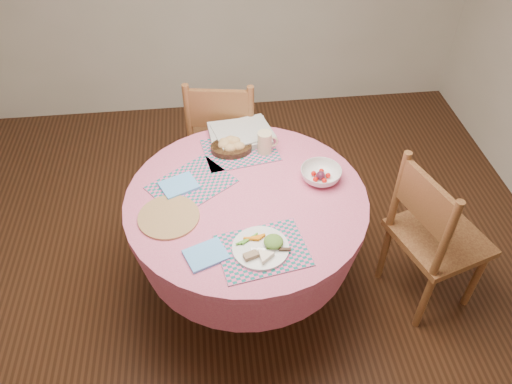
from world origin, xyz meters
TOP-DOWN VIEW (x-y plane):
  - ground at (0.00, 0.00)m, footprint 4.00×4.00m
  - room_envelope at (0.00, 0.00)m, footprint 4.01×4.01m
  - dining_table at (0.00, 0.00)m, footprint 1.24×1.24m
  - chair_right at (0.98, -0.16)m, footprint 0.55×0.57m
  - chair_back at (-0.07, 0.82)m, footprint 0.53×0.51m
  - placemat_front at (0.04, -0.36)m, footprint 0.45×0.36m
  - placemat_left at (-0.27, 0.12)m, footprint 0.50×0.48m
  - placemat_back at (0.00, 0.38)m, footprint 0.45×0.36m
  - wicker_trivet at (-0.39, -0.10)m, footprint 0.30×0.30m
  - napkin_near at (-0.22, -0.36)m, footprint 0.22×0.20m
  - napkin_far at (-0.34, 0.11)m, footprint 0.22×0.20m
  - dinner_plate at (0.04, -0.36)m, footprint 0.26×0.26m
  - bread_bowl at (-0.05, 0.38)m, footprint 0.23×0.23m
  - latte_mug at (0.14, 0.35)m, footprint 0.12×0.08m
  - fruit_bowl at (0.40, 0.09)m, footprint 0.27×0.27m
  - newspaper_stack at (0.01, 0.50)m, footprint 0.39×0.32m

SIDE VIEW (x-z plane):
  - ground at x=0.00m, z-range 0.00..0.00m
  - chair_right at x=0.98m, z-range 0.02..1.01m
  - chair_back at x=-0.07m, z-range 0.02..1.01m
  - dining_table at x=0.00m, z-range 0.18..0.93m
  - placemat_front at x=0.04m, z-range 0.75..0.76m
  - placemat_left at x=-0.27m, z-range 0.75..0.76m
  - placemat_back at x=0.00m, z-range 0.75..0.76m
  - wicker_trivet at x=-0.39m, z-range 0.75..0.76m
  - napkin_near at x=-0.22m, z-range 0.75..0.76m
  - napkin_far at x=-0.34m, z-range 0.76..0.77m
  - dinner_plate at x=0.04m, z-range 0.75..0.80m
  - newspaper_stack at x=0.01m, z-range 0.76..0.80m
  - fruit_bowl at x=0.40m, z-range 0.75..0.82m
  - bread_bowl at x=-0.05m, z-range 0.75..0.83m
  - latte_mug at x=0.14m, z-range 0.76..0.88m
  - room_envelope at x=0.00m, z-range 0.36..3.07m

